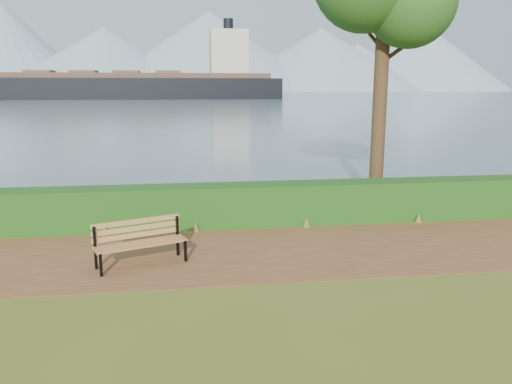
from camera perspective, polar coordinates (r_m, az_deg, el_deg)
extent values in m
plane|color=#52611B|center=(10.11, -0.33, -7.55)|extent=(140.00, 140.00, 0.00)
cube|color=brown|center=(10.39, -0.55, -6.98)|extent=(40.00, 3.40, 0.01)
cube|color=#154212|center=(12.45, -1.94, -1.41)|extent=(32.00, 0.85, 1.00)
cube|color=#415D68|center=(269.47, -7.92, 11.10)|extent=(700.00, 510.00, 0.00)
cone|color=#8699B2|center=(442.92, -27.24, 14.75)|extent=(140.00, 140.00, 70.00)
cone|color=#8699B2|center=(409.21, -16.82, 14.33)|extent=(160.00, 160.00, 48.00)
cone|color=#8699B2|center=(415.91, -5.29, 15.69)|extent=(190.00, 190.00, 62.00)
cone|color=#8699B2|center=(424.85, 7.40, 14.75)|extent=(170.00, 170.00, 50.00)
cone|color=#8699B2|center=(465.95, 18.17, 14.51)|extent=(150.00, 150.00, 58.00)
cone|color=#8699B2|center=(439.76, -9.44, 13.62)|extent=(120.00, 120.00, 35.00)
cone|color=#8699B2|center=(460.33, 11.49, 13.77)|extent=(130.00, 130.00, 40.00)
cube|color=black|center=(9.51, -17.32, -8.00)|extent=(0.07, 0.07, 0.44)
cube|color=black|center=(9.85, -17.91, -6.14)|extent=(0.07, 0.07, 0.83)
cube|color=black|center=(9.65, -17.66, -6.56)|extent=(0.23, 0.49, 0.05)
cube|color=black|center=(9.93, -8.07, -6.71)|extent=(0.07, 0.07, 0.44)
cube|color=black|center=(10.25, -8.97, -4.98)|extent=(0.07, 0.07, 0.83)
cube|color=black|center=(10.06, -8.55, -5.35)|extent=(0.23, 0.49, 0.05)
cube|color=#906037|center=(9.65, -12.70, -6.10)|extent=(1.65, 0.71, 0.03)
cube|color=#906037|center=(9.76, -12.91, -5.90)|extent=(1.65, 0.71, 0.03)
cube|color=#906037|center=(9.87, -13.11, -5.70)|extent=(1.65, 0.71, 0.03)
cube|color=#906037|center=(9.99, -13.31, -5.51)|extent=(1.65, 0.71, 0.03)
cube|color=#906037|center=(10.01, -13.43, -4.78)|extent=(1.64, 0.67, 0.10)
cube|color=#906037|center=(9.97, -13.47, -4.04)|extent=(1.64, 0.67, 0.10)
cube|color=#906037|center=(9.93, -13.51, -3.29)|extent=(1.64, 0.67, 0.10)
cylinder|color=#392217|center=(14.69, 14.08, 12.31)|extent=(0.40, 0.40, 7.12)
sphere|color=#184316|center=(14.50, 17.26, 20.01)|extent=(2.37, 2.37, 2.37)
cylinder|color=#392217|center=(14.90, 15.89, 15.26)|extent=(1.04, 0.12, 0.78)
cylinder|color=#392217|center=(14.72, 12.70, 17.40)|extent=(0.81, 0.37, 0.71)
cube|color=black|center=(144.25, -13.36, 10.95)|extent=(79.24, 13.11, 7.91)
cube|color=brown|center=(144.28, -13.45, 12.79)|extent=(72.90, 11.81, 1.36)
cube|color=beige|center=(144.73, -3.16, 15.51)|extent=(10.25, 9.41, 12.44)
cylinder|color=black|center=(145.37, -3.19, 18.40)|extent=(2.71, 2.71, 3.96)
cube|color=brown|center=(148.48, -23.48, 12.47)|extent=(6.85, 7.52, 0.90)
cube|color=brown|center=(146.09, -19.09, 12.81)|extent=(6.85, 7.52, 0.90)
cube|color=brown|center=(144.54, -14.57, 13.09)|extent=(6.85, 7.52, 0.90)
cube|color=brown|center=(143.87, -9.96, 13.30)|extent=(6.85, 7.52, 0.90)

